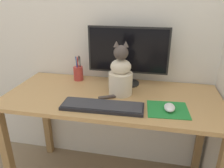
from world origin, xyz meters
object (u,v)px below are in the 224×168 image
at_px(monitor, 128,53).
at_px(cat, 121,75).
at_px(keyboard, 102,106).
at_px(pen_cup, 78,73).
at_px(computer_mouse_right, 170,107).

relative_size(monitor, cat, 1.60).
distance_m(keyboard, pen_cup, 0.48).
xyz_separation_m(monitor, pen_cup, (-0.36, 0.00, -0.17)).
height_order(keyboard, computer_mouse_right, computer_mouse_right).
bearing_deg(pen_cup, computer_mouse_right, -28.00).
distance_m(keyboard, cat, 0.25).
distance_m(monitor, computer_mouse_right, 0.48).
relative_size(keyboard, pen_cup, 2.58).
xyz_separation_m(cat, pen_cup, (-0.34, 0.18, -0.07)).
relative_size(monitor, pen_cup, 3.03).
xyz_separation_m(keyboard, pen_cup, (-0.28, 0.39, 0.04)).
xyz_separation_m(computer_mouse_right, cat, (-0.30, 0.16, 0.11)).
bearing_deg(pen_cup, cat, -27.62).
bearing_deg(cat, keyboard, -116.01).
height_order(computer_mouse_right, pen_cup, pen_cup).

